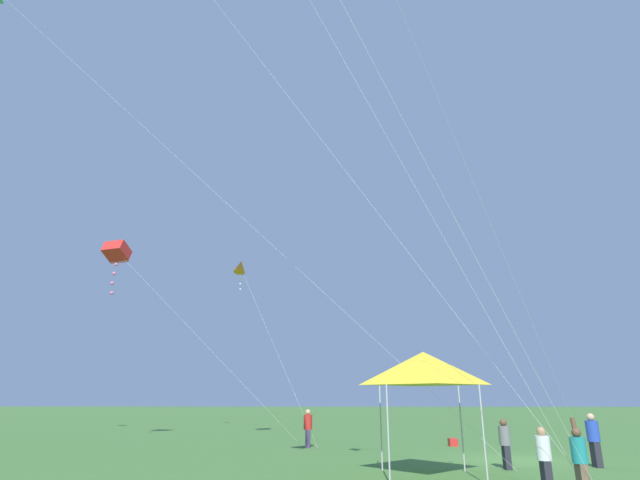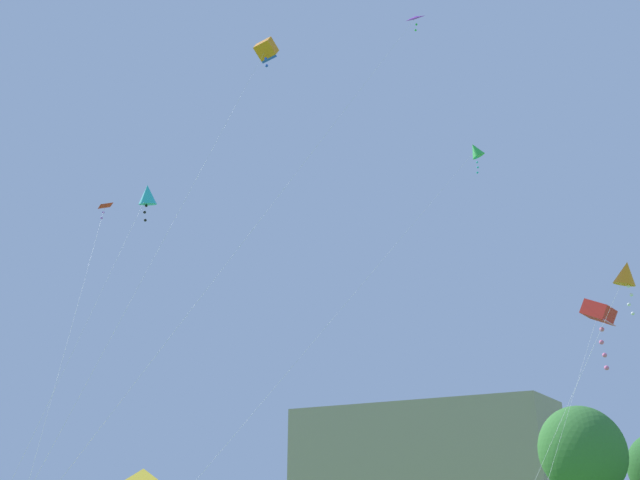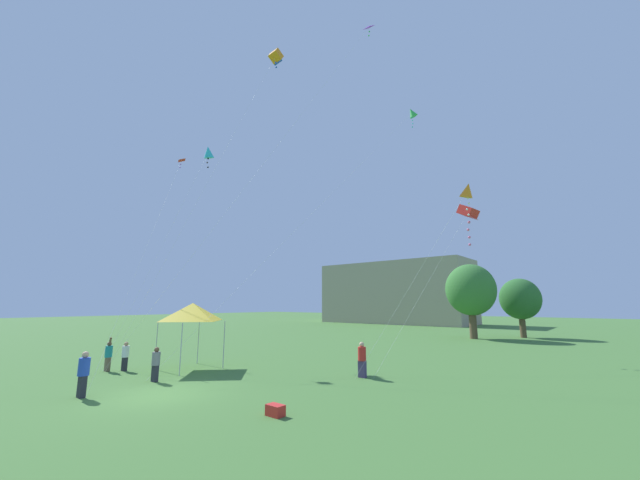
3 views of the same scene
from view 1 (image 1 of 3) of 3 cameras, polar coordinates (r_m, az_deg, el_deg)
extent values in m
plane|color=#427033|center=(22.65, 21.31, -22.40)|extent=(220.00, 220.00, 0.00)
cylinder|color=#B7B7BC|center=(16.14, 18.18, -20.24)|extent=(0.05, 0.05, 2.74)
cylinder|color=#B7B7BC|center=(18.80, 15.87, -19.92)|extent=(0.05, 0.05, 2.74)
cylinder|color=#B7B7BC|center=(15.66, 7.80, -21.00)|extent=(0.05, 0.05, 2.74)
cylinder|color=#B7B7BC|center=(18.39, 6.98, -20.49)|extent=(0.05, 0.05, 2.74)
pyramid|color=yellow|center=(17.19, 11.80, -14.15)|extent=(3.05, 3.05, 1.05)
cube|color=red|center=(27.95, 14.94, -21.43)|extent=(0.62, 0.40, 0.36)
cube|color=#282833|center=(15.78, 24.48, -23.33)|extent=(0.36, 0.20, 0.75)
cylinder|color=white|center=(15.70, 24.15, -20.87)|extent=(0.38, 0.38, 0.62)
sphere|color=tan|center=(15.67, 23.95, -19.36)|extent=(0.23, 0.23, 0.23)
cube|color=brown|center=(15.42, 27.84, -23.07)|extent=(0.36, 0.20, 0.76)
cylinder|color=teal|center=(15.35, 27.46, -20.53)|extent=(0.38, 0.38, 0.63)
sphere|color=brown|center=(15.32, 27.23, -18.98)|extent=(0.24, 0.24, 0.24)
cylinder|color=brown|center=(15.34, 27.08, -18.64)|extent=(0.21, 0.17, 0.54)
cube|color=#282833|center=(19.73, 20.56, -22.25)|extent=(0.37, 0.20, 0.77)
cylinder|color=slate|center=(19.68, 20.33, -20.22)|extent=(0.39, 0.39, 0.63)
sphere|color=brown|center=(19.65, 20.20, -18.99)|extent=(0.24, 0.24, 0.24)
cube|color=#473860|center=(26.22, -1.40, -21.75)|extent=(0.40, 0.22, 0.84)
cylinder|color=red|center=(26.17, -1.39, -20.08)|extent=(0.42, 0.42, 0.69)
sphere|color=tan|center=(26.16, -1.38, -19.07)|extent=(0.26, 0.26, 0.26)
cube|color=#282833|center=(21.52, 29.02, -20.65)|extent=(0.41, 0.22, 0.85)
cylinder|color=blue|center=(21.46, 28.70, -18.61)|extent=(0.43, 0.43, 0.70)
sphere|color=tan|center=(21.44, 28.51, -17.36)|extent=(0.27, 0.27, 0.27)
cylinder|color=silver|center=(21.87, -4.70, 17.28)|extent=(7.07, 17.68, 29.64)
cylinder|color=silver|center=(13.59, 11.32, 9.93)|extent=(3.99, 8.51, 17.11)
cylinder|color=silver|center=(16.56, 18.70, 2.31)|extent=(9.60, 8.47, 15.44)
cylinder|color=silver|center=(18.08, 2.03, 20.96)|extent=(0.46, 12.55, 27.22)
cylinder|color=silver|center=(28.66, -5.32, -11.84)|extent=(4.66, 5.18, 10.30)
cone|color=orange|center=(32.24, -9.09, -3.02)|extent=(1.24, 1.11, 1.08)
sphere|color=white|center=(32.13, -9.10, -3.86)|extent=(0.12, 0.12, 0.12)
sphere|color=white|center=(32.09, -9.05, -4.46)|extent=(0.12, 0.12, 0.12)
sphere|color=white|center=(31.89, -9.10, -4.99)|extent=(0.12, 0.12, 0.12)
sphere|color=white|center=(31.89, -9.09, -5.60)|extent=(0.12, 0.12, 0.12)
cylinder|color=silver|center=(28.74, -13.52, -10.96)|extent=(1.89, 11.54, 10.80)
cube|color=red|center=(32.59, -22.22, -1.17)|extent=(1.52, 1.50, 1.20)
cube|color=pink|center=(32.50, -22.30, -1.81)|extent=(1.14, 1.40, 0.57)
sphere|color=pink|center=(32.39, -22.27, -2.62)|extent=(0.21, 0.21, 0.21)
sphere|color=pink|center=(32.16, -22.47, -3.57)|extent=(0.21, 0.21, 0.21)
sphere|color=pink|center=(32.09, -22.66, -4.59)|extent=(0.21, 0.21, 0.21)
sphere|color=pink|center=(31.96, -22.70, -5.61)|extent=(0.21, 0.21, 0.21)
cylinder|color=silver|center=(23.22, -14.59, 7.77)|extent=(3.49, 24.89, 24.11)
camera|label=2|loc=(37.16, 30.77, -13.69)|focal=35.00mm
camera|label=3|loc=(39.53, 24.78, -13.93)|focal=20.00mm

